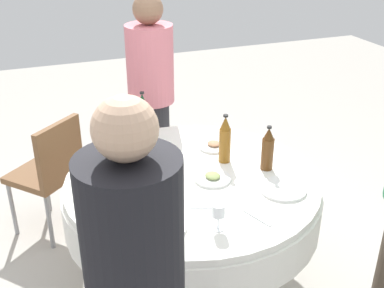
% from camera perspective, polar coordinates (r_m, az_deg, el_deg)
% --- Properties ---
extents(ground_plane, '(10.00, 10.00, 0.00)m').
position_cam_1_polar(ground_plane, '(3.16, 0.00, -15.64)').
color(ground_plane, '#B7B2A8').
extents(dining_table, '(1.47, 1.47, 0.74)m').
position_cam_1_polar(dining_table, '(2.80, 0.00, -6.57)').
color(dining_table, white).
rests_on(dining_table, ground_plane).
extents(bottle_brown_front, '(0.07, 0.07, 0.27)m').
position_cam_1_polar(bottle_brown_front, '(2.79, 8.99, -0.64)').
color(bottle_brown_front, '#593314').
rests_on(bottle_brown_front, dining_table).
extents(bottle_amber_south, '(0.07, 0.07, 0.30)m').
position_cam_1_polar(bottle_amber_south, '(2.83, 3.94, 0.47)').
color(bottle_amber_south, '#8C5619').
rests_on(bottle_amber_south, dining_table).
extents(bottle_dark_green_rear, '(0.07, 0.07, 0.26)m').
position_cam_1_polar(bottle_dark_green_rear, '(2.65, -10.49, -2.35)').
color(bottle_dark_green_rear, '#194728').
rests_on(bottle_dark_green_rear, dining_table).
extents(bottle_dark_green_left, '(0.06, 0.06, 0.29)m').
position_cam_1_polar(bottle_dark_green_left, '(2.53, -3.23, -3.00)').
color(bottle_dark_green_left, '#194728').
rests_on(bottle_dark_green_left, dining_table).
extents(bottle_green_inner, '(0.06, 0.06, 0.25)m').
position_cam_1_polar(bottle_green_inner, '(2.51, -11.23, -4.41)').
color(bottle_green_inner, '#2D6B38').
rests_on(bottle_green_inner, dining_table).
extents(bottle_dark_green_right, '(0.07, 0.07, 0.32)m').
position_cam_1_polar(bottle_dark_green_right, '(3.14, -5.84, 3.23)').
color(bottle_dark_green_right, '#194728').
rests_on(bottle_dark_green_right, dining_table).
extents(wine_glass_left, '(0.06, 0.06, 0.13)m').
position_cam_1_polar(wine_glass_left, '(2.44, -6.96, -5.61)').
color(wine_glass_left, white).
rests_on(wine_glass_left, dining_table).
extents(wine_glass_inner, '(0.06, 0.06, 0.14)m').
position_cam_1_polar(wine_glass_inner, '(2.26, 3.16, -8.03)').
color(wine_glass_inner, white).
rests_on(wine_glass_inner, dining_table).
extents(plate_mid, '(0.20, 0.20, 0.04)m').
position_cam_1_polar(plate_mid, '(3.05, 2.63, -0.19)').
color(plate_mid, white).
rests_on(plate_mid, dining_table).
extents(plate_west, '(0.25, 0.25, 0.02)m').
position_cam_1_polar(plate_west, '(2.65, 10.76, -5.27)').
color(plate_west, white).
rests_on(plate_west, dining_table).
extents(plate_far, '(0.25, 0.25, 0.04)m').
position_cam_1_polar(plate_far, '(2.32, -3.70, -9.73)').
color(plate_far, white).
rests_on(plate_far, dining_table).
extents(plate_north, '(0.21, 0.21, 0.04)m').
position_cam_1_polar(plate_north, '(2.70, 2.47, -4.04)').
color(plate_north, white).
rests_on(plate_north, dining_table).
extents(knife_south, '(0.08, 0.17, 0.00)m').
position_cam_1_polar(knife_south, '(2.46, 1.71, -7.61)').
color(knife_south, silver).
rests_on(knife_south, dining_table).
extents(spoon_rear, '(0.17, 0.08, 0.00)m').
position_cam_1_polar(spoon_rear, '(2.41, 7.71, -8.69)').
color(spoon_rear, silver).
rests_on(spoon_rear, dining_table).
extents(folded_napkin, '(0.22, 0.22, 0.02)m').
position_cam_1_polar(folded_napkin, '(3.01, -4.14, -0.63)').
color(folded_napkin, white).
rests_on(folded_napkin, dining_table).
extents(person_south, '(0.34, 0.34, 1.60)m').
position_cam_1_polar(person_south, '(3.57, -4.85, 5.29)').
color(person_south, '#26262B').
rests_on(person_south, ground_plane).
extents(chair_right, '(0.56, 0.56, 0.87)m').
position_cam_1_polar(chair_right, '(3.40, -16.44, -2.80)').
color(chair_right, brown).
rests_on(chair_right, ground_plane).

